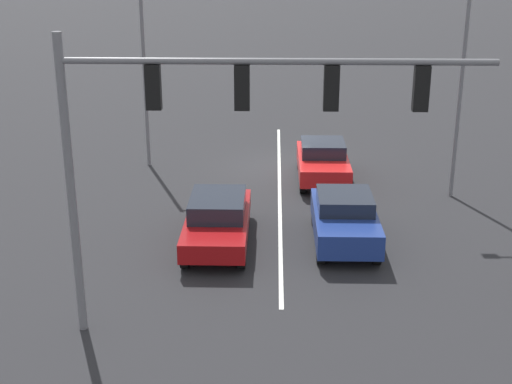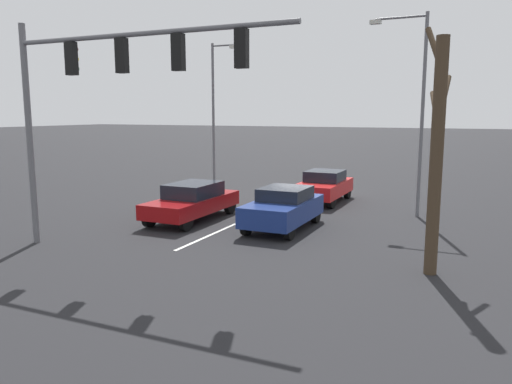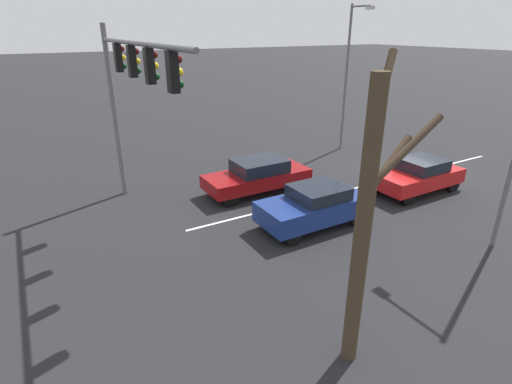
{
  "view_description": "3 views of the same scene",
  "coord_description": "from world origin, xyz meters",
  "px_view_note": "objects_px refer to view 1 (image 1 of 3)",
  "views": [
    {
      "loc": [
        0.22,
        27.31,
        8.66
      ],
      "look_at": [
        0.73,
        7.8,
        1.72
      ],
      "focal_mm": 50.0,
      "sensor_mm": 36.0,
      "label": 1
    },
    {
      "loc": [
        -8.42,
        24.07,
        4.19
      ],
      "look_at": [
        -0.43,
        6.62,
        1.13
      ],
      "focal_mm": 35.0,
      "sensor_mm": 36.0,
      "label": 2
    },
    {
      "loc": [
        -12.14,
        15.87,
        6.72
      ],
      "look_at": [
        -0.64,
        9.14,
        1.21
      ],
      "focal_mm": 28.0,
      "sensor_mm": 36.0,
      "label": 3
    }
  ],
  "objects_px": {
    "car_red_leftlane_second": "(323,161)",
    "traffic_signal_gantry": "(209,118)",
    "street_lamp_left_shoulder": "(455,65)",
    "street_lamp_right_shoulder": "(148,53)",
    "car_navy_leftlane_front": "(345,218)",
    "car_maroon_midlane_front": "(218,219)"
  },
  "relations": [
    {
      "from": "car_navy_leftlane_front",
      "to": "car_red_leftlane_second",
      "type": "height_order",
      "value": "car_navy_leftlane_front"
    },
    {
      "from": "car_red_leftlane_second",
      "to": "traffic_signal_gantry",
      "type": "relative_size",
      "value": 0.45
    },
    {
      "from": "street_lamp_right_shoulder",
      "to": "street_lamp_left_shoulder",
      "type": "height_order",
      "value": "street_lamp_left_shoulder"
    },
    {
      "from": "car_maroon_midlane_front",
      "to": "street_lamp_right_shoulder",
      "type": "height_order",
      "value": "street_lamp_right_shoulder"
    },
    {
      "from": "car_red_leftlane_second",
      "to": "car_maroon_midlane_front",
      "type": "bearing_deg",
      "value": 59.81
    },
    {
      "from": "car_navy_leftlane_front",
      "to": "street_lamp_right_shoulder",
      "type": "bearing_deg",
      "value": -47.45
    },
    {
      "from": "car_red_leftlane_second",
      "to": "street_lamp_left_shoulder",
      "type": "bearing_deg",
      "value": 158.28
    },
    {
      "from": "car_maroon_midlane_front",
      "to": "traffic_signal_gantry",
      "type": "relative_size",
      "value": 0.51
    },
    {
      "from": "car_red_leftlane_second",
      "to": "traffic_signal_gantry",
      "type": "bearing_deg",
      "value": 73.8
    },
    {
      "from": "traffic_signal_gantry",
      "to": "street_lamp_left_shoulder",
      "type": "xyz_separation_m",
      "value": [
        -7.45,
        -9.44,
        -0.42
      ]
    },
    {
      "from": "street_lamp_left_shoulder",
      "to": "car_maroon_midlane_front",
      "type": "bearing_deg",
      "value": 29.41
    },
    {
      "from": "street_lamp_left_shoulder",
      "to": "street_lamp_right_shoulder",
      "type": "bearing_deg",
      "value": -17.29
    },
    {
      "from": "car_maroon_midlane_front",
      "to": "street_lamp_right_shoulder",
      "type": "xyz_separation_m",
      "value": [
        3.24,
        -7.77,
        3.74
      ]
    },
    {
      "from": "car_maroon_midlane_front",
      "to": "traffic_signal_gantry",
      "type": "height_order",
      "value": "traffic_signal_gantry"
    },
    {
      "from": "car_navy_leftlane_front",
      "to": "street_lamp_right_shoulder",
      "type": "distance_m",
      "value": 11.05
    },
    {
      "from": "traffic_signal_gantry",
      "to": "street_lamp_right_shoulder",
      "type": "xyz_separation_m",
      "value": [
        3.52,
        -12.85,
        -0.58
      ]
    },
    {
      "from": "car_red_leftlane_second",
      "to": "street_lamp_left_shoulder",
      "type": "relative_size",
      "value": 0.51
    },
    {
      "from": "street_lamp_left_shoulder",
      "to": "traffic_signal_gantry",
      "type": "bearing_deg",
      "value": 51.72
    },
    {
      "from": "car_maroon_midlane_front",
      "to": "car_red_leftlane_second",
      "type": "relative_size",
      "value": 1.13
    },
    {
      "from": "car_navy_leftlane_front",
      "to": "street_lamp_left_shoulder",
      "type": "height_order",
      "value": "street_lamp_left_shoulder"
    },
    {
      "from": "traffic_signal_gantry",
      "to": "street_lamp_right_shoulder",
      "type": "height_order",
      "value": "street_lamp_right_shoulder"
    },
    {
      "from": "car_navy_leftlane_front",
      "to": "street_lamp_right_shoulder",
      "type": "xyz_separation_m",
      "value": [
        7.04,
        -7.67,
        3.73
      ]
    }
  ]
}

